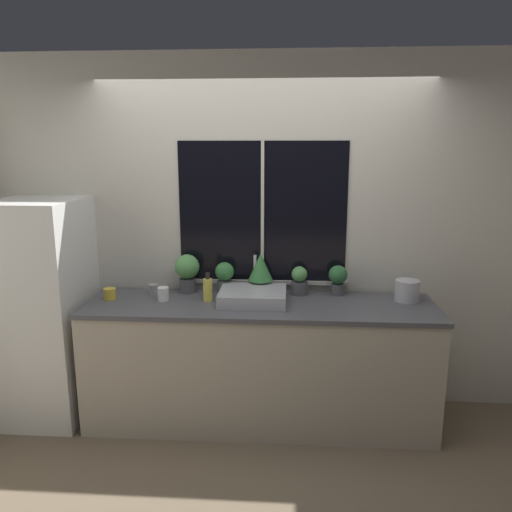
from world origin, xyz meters
TOP-DOWN VIEW (x-y plane):
  - ground_plane at (0.00, 0.00)m, footprint 14.00×14.00m
  - wall_back at (0.00, 0.72)m, footprint 8.00×0.09m
  - wall_left at (-2.20, 1.50)m, footprint 0.06×7.00m
  - wall_right at (2.20, 1.50)m, footprint 0.06×7.00m
  - counter at (0.00, 0.33)m, footprint 2.53×0.68m
  - refrigerator at (-1.62, 0.34)m, footprint 0.61×0.72m
  - sink at (-0.05, 0.36)m, footprint 0.48×0.46m
  - potted_plant_far_left at (-0.57, 0.58)m, footprint 0.19×0.19m
  - potted_plant_left at (-0.28, 0.58)m, footprint 0.14×0.14m
  - potted_plant_center at (-0.01, 0.58)m, footprint 0.19×0.19m
  - potted_plant_right at (0.29, 0.58)m, footprint 0.13×0.13m
  - potted_plant_far_right at (0.58, 0.58)m, footprint 0.14×0.14m
  - soap_bottle at (-0.38, 0.37)m, footprint 0.07×0.07m
  - mug_white at (-0.71, 0.35)m, footprint 0.08×0.08m
  - mug_grey at (-0.82, 0.50)m, footprint 0.07×0.07m
  - mug_yellow at (-1.11, 0.36)m, footprint 0.09×0.09m
  - kettle at (1.07, 0.46)m, footprint 0.18×0.18m

SIDE VIEW (x-z plane):
  - ground_plane at x=0.00m, z-range 0.00..0.00m
  - counter at x=0.00m, z-range 0.00..0.91m
  - refrigerator at x=-1.62m, z-range 0.00..1.65m
  - mug_grey at x=-0.82m, z-range 0.91..0.99m
  - mug_yellow at x=-1.11m, z-range 0.91..0.99m
  - sink at x=-0.05m, z-range 0.81..1.11m
  - mug_white at x=-0.71m, z-range 0.91..1.01m
  - kettle at x=1.07m, z-range 0.91..1.08m
  - soap_bottle at x=-0.38m, z-range 0.90..1.11m
  - potted_plant_right at x=0.29m, z-range 0.91..1.13m
  - potted_plant_left at x=-0.28m, z-range 0.93..1.17m
  - potted_plant_far_right at x=0.58m, z-range 0.93..1.16m
  - potted_plant_far_left at x=-0.57m, z-range 0.94..1.24m
  - potted_plant_center at x=-0.01m, z-range 0.94..1.25m
  - wall_left at x=-2.20m, z-range 0.00..2.70m
  - wall_right at x=2.20m, z-range 0.00..2.70m
  - wall_back at x=0.00m, z-range 0.00..2.70m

